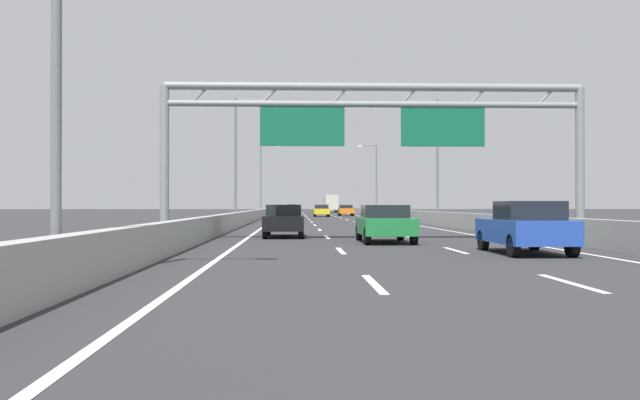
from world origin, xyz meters
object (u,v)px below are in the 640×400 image
at_px(orange_car, 346,210).
at_px(white_car, 292,209).
at_px(green_car, 385,223).
at_px(streetlamp_left_mid, 239,152).
at_px(box_truck, 331,203).
at_px(black_car, 284,220).
at_px(sign_gantry, 374,120).
at_px(streetlamp_left_far, 262,175).
at_px(yellow_car, 321,210).
at_px(streetlamp_right_far, 375,175).
at_px(streetlamp_right_mid, 434,153).
at_px(blue_car, 525,227).

relative_size(orange_car, white_car, 0.96).
bearing_deg(green_car, streetlamp_left_mid, 106.28).
bearing_deg(green_car, box_truck, 88.12).
bearing_deg(black_car, sign_gantry, -39.71).
relative_size(streetlamp_left_far, white_car, 2.11).
bearing_deg(yellow_car, sign_gantry, -90.03).
height_order(streetlamp_left_far, white_car, streetlamp_left_far).
relative_size(sign_gantry, black_car, 3.74).
xyz_separation_m(streetlamp_right_far, black_car, (-11.18, -61.01, -4.66)).
bearing_deg(streetlamp_left_mid, orange_car, 73.70).
distance_m(sign_gantry, box_truck, 102.24).
distance_m(orange_car, green_car, 63.72).
relative_size(orange_car, green_car, 1.01).
xyz_separation_m(sign_gantry, streetlamp_left_far, (-7.45, 64.08, 0.55)).
distance_m(streetlamp_right_mid, orange_car, 37.88).
distance_m(orange_car, yellow_car, 7.70).
relative_size(streetlamp_left_mid, streetlamp_right_mid, 1.00).
xyz_separation_m(streetlamp_left_mid, streetlamp_left_far, (0.00, 39.38, 0.00)).
relative_size(black_car, yellow_car, 1.00).
xyz_separation_m(black_car, green_car, (3.92, -4.64, -0.00)).
bearing_deg(streetlamp_left_far, orange_car, -10.40).
relative_size(sign_gantry, green_car, 4.02).
relative_size(orange_car, blue_car, 1.05).
bearing_deg(blue_car, orange_car, 90.06).
distance_m(streetlamp_right_mid, streetlamp_right_far, 39.38).
xyz_separation_m(orange_car, yellow_car, (-3.46, -6.88, 0.01)).
distance_m(streetlamp_left_mid, green_car, 27.76).
bearing_deg(streetlamp_left_mid, streetlamp_left_far, 90.00).
height_order(streetlamp_left_far, orange_car, streetlamp_left_far).
relative_size(streetlamp_left_mid, blue_car, 2.31).
distance_m(orange_car, box_truck, 40.07).
bearing_deg(box_truck, streetlamp_left_far, -106.24).
height_order(streetlamp_right_far, green_car, streetlamp_right_far).
height_order(streetlamp_right_far, yellow_car, streetlamp_right_far).
bearing_deg(streetlamp_right_mid, streetlamp_left_far, 110.76).
bearing_deg(sign_gantry, black_car, 140.29).
distance_m(streetlamp_right_far, white_car, 35.35).
xyz_separation_m(streetlamp_left_far, blue_car, (11.01, -71.84, -4.62)).
distance_m(white_car, box_truck, 8.83).
height_order(black_car, yellow_car, yellow_car).
height_order(streetlamp_right_mid, blue_car, streetlamp_right_mid).
bearing_deg(box_truck, streetlamp_right_far, -84.22).
height_order(blue_car, green_car, blue_car).
xyz_separation_m(streetlamp_right_mid, black_car, (-11.18, -21.63, -4.66)).
relative_size(streetlamp_right_mid, yellow_car, 2.05).
xyz_separation_m(streetlamp_right_mid, streetlamp_left_far, (-14.93, 39.38, 0.00)).
relative_size(sign_gantry, yellow_car, 3.72).
height_order(sign_gantry, streetlamp_left_far, streetlamp_left_far).
distance_m(streetlamp_left_far, streetlamp_right_far, 14.93).
relative_size(streetlamp_left_far, orange_car, 2.20).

